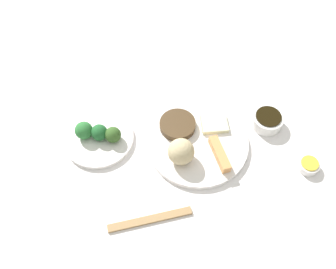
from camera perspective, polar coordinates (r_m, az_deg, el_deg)
tabletop at (r=1.10m, az=4.52°, el=-1.31°), size 2.20×2.20×0.02m
main_plate at (r=1.08m, az=4.45°, el=-1.24°), size 0.29×0.29×0.02m
rice_scoop at (r=1.01m, az=1.96°, el=-2.58°), size 0.07×0.07×0.07m
spring_roll at (r=1.05m, az=7.72°, el=-2.90°), size 0.10×0.09×0.03m
crab_rangoon_wonton at (r=1.11m, az=6.92°, el=1.64°), size 0.09×0.10×0.01m
stir_fry_heap at (r=1.09m, az=1.45°, el=1.46°), size 0.10×0.10×0.02m
broccoli_plate at (r=1.11m, az=-10.29°, el=-0.55°), size 0.20×0.20×0.01m
broccoli_floret_0 at (r=1.08m, az=-10.23°, el=0.30°), size 0.05×0.05×0.05m
broccoli_floret_1 at (r=1.09m, az=-12.47°, el=0.60°), size 0.05×0.05×0.05m
broccoli_floret_2 at (r=1.07m, az=-8.22°, el=-0.03°), size 0.05×0.05×0.05m
soy_sauce_bowl at (r=1.15m, az=14.60°, el=2.03°), size 0.09×0.09×0.04m
soy_sauce_bowl_liquid at (r=1.13m, az=14.81°, el=2.63°), size 0.07×0.07×0.00m
sauce_ramekin_hot_mustard at (r=1.11m, az=20.25°, el=-4.38°), size 0.06×0.06×0.02m
sauce_ramekin_hot_mustard_liquid at (r=1.10m, az=20.46°, el=-4.03°), size 0.05×0.05×0.00m
chopsticks_pair at (r=0.98m, az=-2.71°, el=-12.57°), size 0.14×0.19×0.01m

